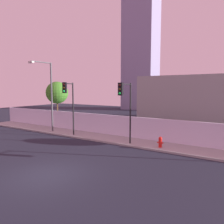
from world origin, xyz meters
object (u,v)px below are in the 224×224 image
object	(u,v)px
traffic_light_center	(125,100)
roadside_tree_leftmost	(57,93)
fire_hydrant	(160,142)
street_lamp_curbside	(49,91)
traffic_light_right	(69,97)

from	to	relation	value
traffic_light_center	roadside_tree_leftmost	distance (m)	12.06
fire_hydrant	street_lamp_curbside	bearing A→B (deg)	-178.75
fire_hydrant	roadside_tree_leftmost	xyz separation A→B (m)	(-13.78, 3.16, 3.32)
traffic_light_right	roadside_tree_leftmost	xyz separation A→B (m)	(-5.68, 3.97, 0.28)
traffic_light_center	street_lamp_curbside	world-z (taller)	street_lamp_curbside
street_lamp_curbside	roadside_tree_leftmost	distance (m)	4.24
traffic_light_center	fire_hydrant	bearing A→B (deg)	19.74
traffic_light_right	fire_hydrant	xyz separation A→B (m)	(8.10, 0.81, -3.04)
fire_hydrant	roadside_tree_leftmost	size ratio (longest dim) A/B	0.15
traffic_light_right	roadside_tree_leftmost	size ratio (longest dim) A/B	0.91
traffic_light_center	roadside_tree_leftmost	xyz separation A→B (m)	(-11.36, 4.03, 0.36)
street_lamp_curbside	roadside_tree_leftmost	xyz separation A→B (m)	(-2.51, 3.41, -0.28)
traffic_light_right	fire_hydrant	world-z (taller)	traffic_light_right
traffic_light_center	traffic_light_right	distance (m)	5.68
traffic_light_center	fire_hydrant	distance (m)	3.93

